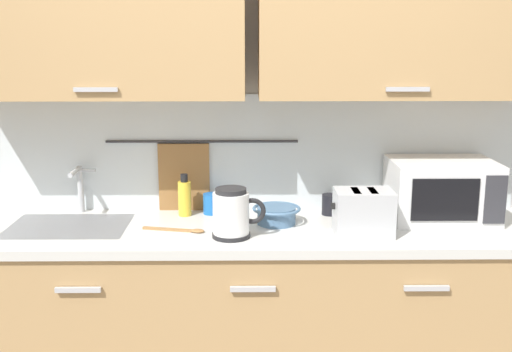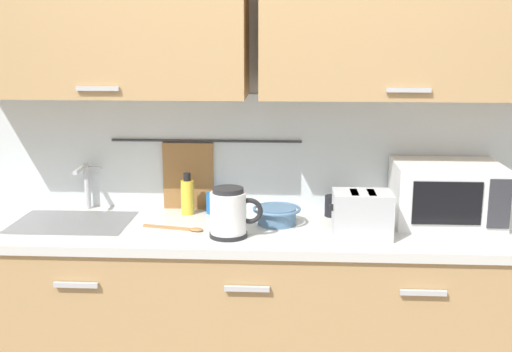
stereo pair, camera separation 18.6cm
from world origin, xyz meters
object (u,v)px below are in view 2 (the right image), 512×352
(electric_kettle, at_px, (229,213))
(toaster, at_px, (362,214))
(mixing_bowl, at_px, (277,214))
(mug_near_sink, at_px, (215,203))
(wooden_spoon, at_px, (180,228))
(microwave, at_px, (446,193))
(mug_by_kettle, at_px, (334,206))
(dish_soap_bottle, at_px, (187,196))

(electric_kettle, bearing_deg, toaster, 3.18)
(mixing_bowl, bearing_deg, mug_near_sink, 150.52)
(mug_near_sink, xyz_separation_m, wooden_spoon, (-0.12, -0.27, -0.04))
(mixing_bowl, bearing_deg, wooden_spoon, -165.26)
(toaster, distance_m, wooden_spoon, 0.77)
(wooden_spoon, bearing_deg, microwave, 8.44)
(microwave, bearing_deg, mug_by_kettle, 170.44)
(mug_by_kettle, height_order, wooden_spoon, mug_by_kettle)
(electric_kettle, height_order, mixing_bowl, electric_kettle)
(mixing_bowl, bearing_deg, electric_kettle, -135.49)
(microwave, height_order, wooden_spoon, microwave)
(mug_near_sink, distance_m, toaster, 0.73)
(toaster, height_order, wooden_spoon, toaster)
(electric_kettle, relative_size, mug_by_kettle, 1.89)
(electric_kettle, bearing_deg, microwave, 15.03)
(microwave, bearing_deg, dish_soap_bottle, 176.43)
(dish_soap_bottle, distance_m, mug_near_sink, 0.13)
(dish_soap_bottle, xyz_separation_m, mug_by_kettle, (0.68, 0.01, -0.04))
(mug_by_kettle, bearing_deg, mixing_bowl, -150.85)
(microwave, distance_m, wooden_spoon, 1.18)
(mug_near_sink, distance_m, wooden_spoon, 0.30)
(mug_by_kettle, relative_size, wooden_spoon, 0.44)
(dish_soap_bottle, xyz_separation_m, wooden_spoon, (0.01, -0.24, -0.08))
(electric_kettle, relative_size, mixing_bowl, 1.06)
(electric_kettle, xyz_separation_m, toaster, (0.55, 0.03, -0.01))
(microwave, relative_size, toaster, 1.80)
(microwave, xyz_separation_m, mug_near_sink, (-1.04, 0.10, -0.09))
(dish_soap_bottle, bearing_deg, wooden_spoon, -88.30)
(dish_soap_bottle, height_order, mixing_bowl, dish_soap_bottle)
(toaster, xyz_separation_m, wooden_spoon, (-0.77, 0.05, -0.09))
(microwave, distance_m, dish_soap_bottle, 1.17)
(dish_soap_bottle, relative_size, mixing_bowl, 0.92)
(microwave, height_order, mug_near_sink, microwave)
(mug_near_sink, xyz_separation_m, mixing_bowl, (0.29, -0.17, -0.00))
(electric_kettle, bearing_deg, mixing_bowl, 44.51)
(toaster, bearing_deg, mug_near_sink, 153.52)
(microwave, bearing_deg, wooden_spoon, -171.56)
(electric_kettle, xyz_separation_m, wooden_spoon, (-0.22, 0.08, -0.10))
(dish_soap_bottle, distance_m, mixing_bowl, 0.44)
(toaster, relative_size, wooden_spoon, 0.93)
(electric_kettle, xyz_separation_m, dish_soap_bottle, (-0.23, 0.32, -0.01))
(microwave, relative_size, electric_kettle, 2.03)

